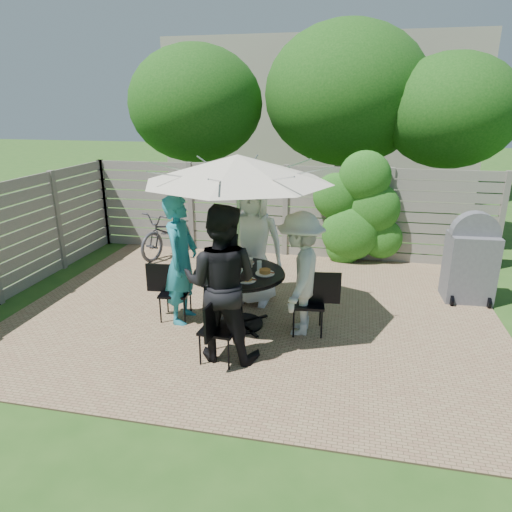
% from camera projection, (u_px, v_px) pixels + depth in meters
% --- Properties ---
extents(backyard_envelope, '(60.00, 60.00, 5.00)m').
position_uv_depth(backyard_envelope, '(321.00, 115.00, 15.37)').
color(backyard_envelope, '#285019').
rests_on(backyard_envelope, ground).
extents(patio_table, '(1.24, 1.24, 0.81)m').
position_uv_depth(patio_table, '(239.00, 288.00, 6.27)').
color(patio_table, black).
rests_on(patio_table, ground).
extents(umbrella, '(2.47, 2.47, 2.38)m').
position_uv_depth(umbrella, '(238.00, 168.00, 5.75)').
color(umbrella, silver).
rests_on(umbrella, ground).
extents(chair_back, '(0.48, 0.69, 0.94)m').
position_uv_depth(chair_back, '(255.00, 282.00, 7.25)').
color(chair_back, black).
rests_on(chair_back, ground).
extents(person_back, '(0.95, 0.62, 1.94)m').
position_uv_depth(person_back, '(253.00, 243.00, 6.91)').
color(person_back, white).
rests_on(person_back, ground).
extents(chair_left, '(0.63, 0.45, 0.84)m').
position_uv_depth(chair_left, '(175.00, 303.00, 6.57)').
color(chair_left, black).
rests_on(chair_left, ground).
extents(person_left, '(0.44, 0.67, 1.83)m').
position_uv_depth(person_left, '(181.00, 260.00, 6.33)').
color(person_left, teal).
rests_on(person_left, ground).
extents(chair_front, '(0.46, 0.65, 0.87)m').
position_uv_depth(chair_front, '(219.00, 342.00, 5.47)').
color(chair_front, black).
rests_on(chair_front, ground).
extents(person_front, '(0.94, 0.74, 1.93)m').
position_uv_depth(person_front, '(221.00, 284.00, 5.38)').
color(person_front, black).
rests_on(person_front, ground).
extents(chair_right, '(0.66, 0.48, 0.88)m').
position_uv_depth(chair_right, '(308.00, 315.00, 6.17)').
color(chair_right, black).
rests_on(chair_right, ground).
extents(person_right, '(0.63, 1.09, 1.68)m').
position_uv_depth(person_right, '(300.00, 274.00, 6.01)').
color(person_right, beige).
rests_on(person_right, ground).
extents(plate_back, '(0.26, 0.26, 0.06)m').
position_uv_depth(plate_back, '(245.00, 262.00, 6.52)').
color(plate_back, white).
rests_on(plate_back, patio_table).
extents(plate_left, '(0.26, 0.26, 0.06)m').
position_uv_depth(plate_left, '(214.00, 268.00, 6.26)').
color(plate_left, white).
rests_on(plate_left, patio_table).
extents(plate_front, '(0.26, 0.26, 0.06)m').
position_uv_depth(plate_front, '(232.00, 280.00, 5.85)').
color(plate_front, white).
rests_on(plate_front, patio_table).
extents(plate_right, '(0.26, 0.26, 0.06)m').
position_uv_depth(plate_right, '(265.00, 272.00, 6.11)').
color(plate_right, white).
rests_on(plate_right, patio_table).
extents(plate_extra, '(0.24, 0.24, 0.06)m').
position_uv_depth(plate_extra, '(247.00, 279.00, 5.87)').
color(plate_extra, white).
rests_on(plate_extra, patio_table).
extents(glass_left, '(0.07, 0.07, 0.14)m').
position_uv_depth(glass_left, '(218.00, 268.00, 6.13)').
color(glass_left, silver).
rests_on(glass_left, patio_table).
extents(glass_front, '(0.07, 0.07, 0.14)m').
position_uv_depth(glass_front, '(242.00, 274.00, 5.91)').
color(glass_front, silver).
rests_on(glass_front, patio_table).
extents(glass_right, '(0.07, 0.07, 0.14)m').
position_uv_depth(glass_right, '(259.00, 266.00, 6.21)').
color(glass_right, silver).
rests_on(glass_right, patio_table).
extents(syrup_jug, '(0.09, 0.09, 0.16)m').
position_uv_depth(syrup_jug, '(236.00, 265.00, 6.22)').
color(syrup_jug, '#59280C').
rests_on(syrup_jug, patio_table).
extents(coffee_cup, '(0.08, 0.08, 0.12)m').
position_uv_depth(coffee_cup, '(250.00, 263.00, 6.36)').
color(coffee_cup, '#C6B293').
rests_on(coffee_cup, patio_table).
extents(bicycle, '(1.12, 1.90, 0.94)m').
position_uv_depth(bicycle, '(171.00, 232.00, 9.39)').
color(bicycle, '#333338').
rests_on(bicycle, ground).
extents(bbq_grill, '(0.73, 0.58, 1.44)m').
position_uv_depth(bbq_grill, '(470.00, 261.00, 7.08)').
color(bbq_grill, '#5D5D62').
rests_on(bbq_grill, ground).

